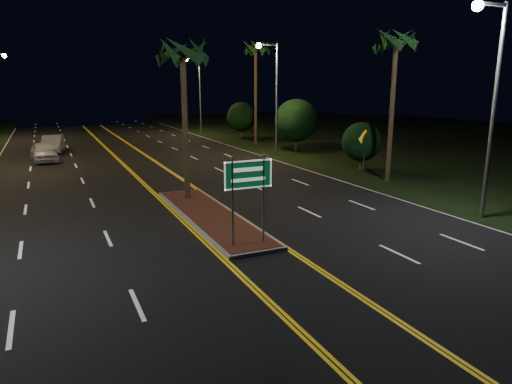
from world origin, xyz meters
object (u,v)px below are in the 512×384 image
palm_median (183,52)px  warning_sign (365,144)px  shrub_mid (296,120)px  shrub_far (241,117)px  palm_right_far (256,49)px  palm_right_near (396,41)px  median_island (210,216)px  streetlight_right_near (490,87)px  shrub_near (361,142)px  streetlight_right_mid (272,87)px  car_far (52,142)px  car_near (44,150)px  highway_sign (248,183)px  streetlight_right_far (197,86)px

palm_median → warning_sign: 14.28m
shrub_mid → shrub_far: shrub_mid is taller
palm_right_far → palm_right_near: bearing=-90.9°
median_island → shrub_mid: bearing=50.5°
streetlight_right_near → palm_right_far: size_ratio=0.87×
shrub_near → warning_sign: bearing=-116.4°
streetlight_right_mid → warning_sign: 10.04m
median_island → streetlight_right_mid: bearing=54.7°
shrub_near → palm_right_far: bearing=92.5°
palm_median → car_far: (-5.82, 21.78, -6.41)m
shrub_mid → warning_sign: size_ratio=1.60×
streetlight_right_near → car_near: 30.80m
palm_median → shrub_mid: (14.00, 13.50, -4.55)m
streetlight_right_mid → palm_median: 15.73m
highway_sign → shrub_mid: (14.00, 21.20, 0.32)m
streetlight_right_far → shrub_mid: 18.55m
palm_right_near → shrub_mid: palm_right_near is taller
median_island → shrub_near: (13.50, 7.00, 1.86)m
streetlight_right_near → palm_median: streetlight_right_near is taller
streetlight_right_far → warning_sign: size_ratio=3.12×
streetlight_right_far → shrub_mid: bearing=-79.3°
streetlight_right_near → streetlight_right_far: 40.00m
palm_right_near → car_near: (-19.06, 17.12, -7.36)m
shrub_mid → shrub_near: bearing=-92.9°
median_island → shrub_far: shrub_far is taller
streetlight_right_mid → palm_median: bearing=-132.7°
streetlight_right_mid → shrub_far: (3.19, 14.00, -3.32)m
streetlight_right_far → streetlight_right_mid: bearing=-90.0°
shrub_mid → warning_sign: (-1.00, -11.01, -0.82)m
highway_sign → streetlight_right_mid: size_ratio=0.36×
streetlight_right_mid → shrub_mid: 4.90m
median_island → shrub_near: size_ratio=3.11×
shrub_near → warning_sign: shrub_near is taller
car_near → palm_right_far: bearing=2.7°
palm_right_far → shrub_mid: bearing=-78.7°
streetlight_right_mid → streetlight_right_far: (0.00, 20.00, 0.00)m
median_island → car_near: (-6.56, 20.12, 0.77)m
palm_median → palm_right_far: 23.40m
palm_median → median_island: bearing=-90.0°
streetlight_right_near → shrub_far: bearing=84.6°
palm_right_far → shrub_far: palm_right_far is taller
warning_sign → palm_right_far: bearing=82.7°
median_island → car_far: 25.95m
palm_right_near → car_near: 26.65m
shrub_near → shrub_mid: 10.04m
shrub_near → streetlight_right_mid: bearing=109.8°
shrub_mid → palm_median: bearing=-136.0°
streetlight_right_far → palm_median: streetlight_right_far is taller
streetlight_right_near → warning_sign: size_ratio=3.12×
streetlight_right_near → palm_right_far: 28.30m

